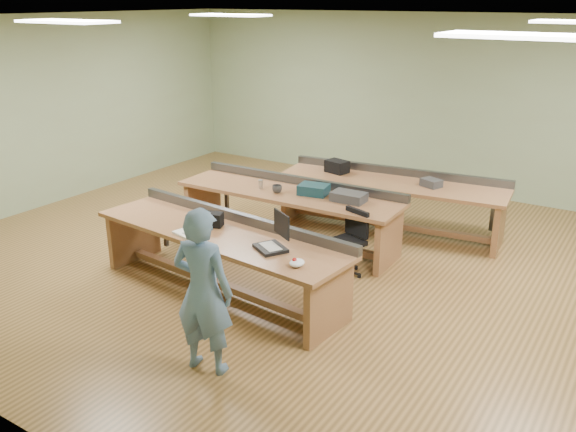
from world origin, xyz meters
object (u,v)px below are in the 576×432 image
at_px(laptop_base, 271,248).
at_px(mug, 277,189).
at_px(parts_bin_teal, 314,189).
at_px(workbench_mid, 289,204).
at_px(workbench_back, 391,193).
at_px(parts_bin_grey, 349,197).
at_px(workbench_front, 221,246).
at_px(drinks_can, 261,184).
at_px(camera_bag, 212,219).
at_px(person, 203,291).
at_px(task_chair, 348,251).

relative_size(laptop_base, mug, 2.46).
xyz_separation_m(laptop_base, parts_bin_teal, (-0.58, 1.88, 0.05)).
bearing_deg(parts_bin_teal, workbench_mid, -172.42).
bearing_deg(workbench_mid, workbench_back, 49.46).
relative_size(parts_bin_teal, parts_bin_grey, 0.88).
height_order(laptop_base, mug, mug).
relative_size(workbench_back, parts_bin_grey, 7.72).
distance_m(workbench_front, workbench_mid, 1.69).
distance_m(mug, drinks_can, 0.30).
relative_size(workbench_mid, camera_bag, 13.53).
bearing_deg(camera_bag, parts_bin_grey, 41.02).
distance_m(workbench_mid, mug, 0.30).
relative_size(workbench_back, laptop_base, 10.05).
bearing_deg(camera_bag, drinks_can, 83.62).
relative_size(person, parts_bin_grey, 3.62).
height_order(workbench_mid, drinks_can, drinks_can).
bearing_deg(parts_bin_grey, workbench_front, -112.71).
bearing_deg(workbench_front, parts_bin_teal, 88.96).
relative_size(laptop_base, parts_bin_teal, 0.87).
bearing_deg(workbench_back, drinks_can, -143.02).
distance_m(laptop_base, camera_bag, 0.98).
bearing_deg(mug, parts_bin_grey, 11.57).
xyz_separation_m(task_chair, parts_bin_grey, (-0.27, 0.51, 0.51)).
bearing_deg(parts_bin_grey, laptop_base, -88.27).
relative_size(workbench_back, camera_bag, 14.15).
bearing_deg(mug, workbench_front, -80.53).
bearing_deg(laptop_base, parts_bin_grey, 121.81).
distance_m(camera_bag, mug, 1.46).
height_order(workbench_back, person, person).
bearing_deg(laptop_base, task_chair, 111.15).
bearing_deg(parts_bin_teal, camera_bag, -102.59).
bearing_deg(laptop_base, person, -56.31).
bearing_deg(workbench_front, workbench_mid, 100.74).
bearing_deg(laptop_base, camera_bag, -162.65).
distance_m(person, parts_bin_teal, 3.11).
xyz_separation_m(laptop_base, drinks_can, (-1.33, 1.71, 0.04)).
bearing_deg(parts_bin_teal, task_chair, -32.92).
relative_size(laptop_base, camera_bag, 1.41).
distance_m(task_chair, parts_bin_grey, 0.77).
distance_m(workbench_back, laptop_base, 3.03).
relative_size(workbench_front, workbench_mid, 1.04).
bearing_deg(camera_bag, laptop_base, -33.18).
distance_m(task_chair, drinks_can, 1.66).
xyz_separation_m(workbench_mid, camera_bag, (-0.02, -1.61, 0.27)).
height_order(camera_bag, parts_bin_teal, camera_bag).
bearing_deg(parts_bin_teal, workbench_back, 61.55).
relative_size(parts_bin_teal, drinks_can, 3.14).
height_order(laptop_base, task_chair, task_chair).
bearing_deg(laptop_base, workbench_back, 119.32).
bearing_deg(drinks_can, camera_bag, -75.93).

